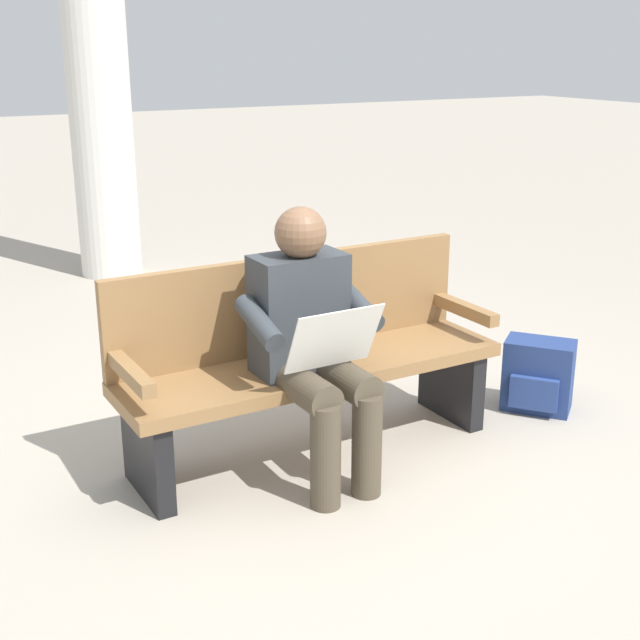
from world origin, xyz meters
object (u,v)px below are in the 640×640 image
(person_seated, at_px, (312,339))
(support_pillar, at_px, (95,43))
(backpack, at_px, (538,376))
(bench_near, at_px, (306,355))

(person_seated, relative_size, support_pillar, 0.33)
(person_seated, height_order, backpack, person_seated)
(bench_near, height_order, support_pillar, support_pillar)
(bench_near, bearing_deg, person_seated, 66.40)
(backpack, distance_m, support_pillar, 4.28)
(person_seated, bearing_deg, bench_near, -113.60)
(bench_near, height_order, backpack, bench_near)
(backpack, height_order, support_pillar, support_pillar)
(person_seated, relative_size, backpack, 2.97)
(backpack, bearing_deg, bench_near, -9.14)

